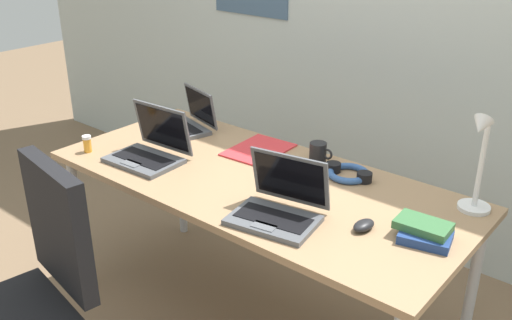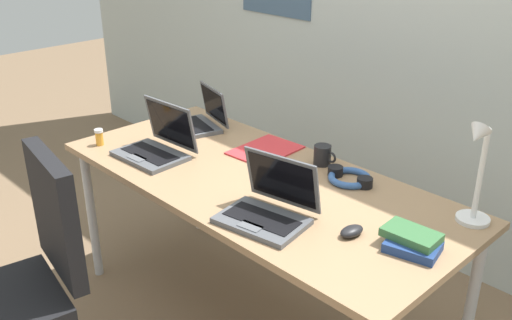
{
  "view_description": "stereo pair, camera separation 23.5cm",
  "coord_description": "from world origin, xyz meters",
  "px_view_note": "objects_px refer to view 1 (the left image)",
  "views": [
    {
      "loc": [
        1.37,
        -1.65,
        1.78
      ],
      "look_at": [
        0.0,
        0.0,
        0.82
      ],
      "focal_mm": 40.06,
      "sensor_mm": 36.0,
      "label": 1
    },
    {
      "loc": [
        1.54,
        -1.49,
        1.78
      ],
      "look_at": [
        0.0,
        0.0,
        0.82
      ],
      "focal_mm": 40.06,
      "sensor_mm": 36.0,
      "label": 2
    }
  ],
  "objects_px": {
    "laptop_far_corner": "(278,207)",
    "pill_bottle": "(87,144)",
    "coffee_mug": "(318,152)",
    "laptop_back_left": "(149,150)",
    "computer_mouse": "(364,225)",
    "book_stack": "(424,232)",
    "headphones": "(348,173)",
    "office_chair": "(27,320)",
    "cell_phone": "(286,182)",
    "laptop_near_lamp": "(188,122)",
    "paper_folder_by_keyboard": "(259,150)",
    "desk_lamp": "(478,164)"
  },
  "relations": [
    {
      "from": "laptop_far_corner",
      "to": "coffee_mug",
      "type": "distance_m",
      "value": 0.54
    },
    {
      "from": "desk_lamp",
      "to": "cell_phone",
      "type": "bearing_deg",
      "value": -160.2
    },
    {
      "from": "laptop_far_corner",
      "to": "pill_bottle",
      "type": "bearing_deg",
      "value": -175.88
    },
    {
      "from": "paper_folder_by_keyboard",
      "to": "coffee_mug",
      "type": "xyz_separation_m",
      "value": [
        0.28,
        0.07,
        0.04
      ]
    },
    {
      "from": "cell_phone",
      "to": "office_chair",
      "type": "distance_m",
      "value": 1.11
    },
    {
      "from": "laptop_back_left",
      "to": "book_stack",
      "type": "relative_size",
      "value": 1.57
    },
    {
      "from": "laptop_near_lamp",
      "to": "office_chair",
      "type": "relative_size",
      "value": 0.33
    },
    {
      "from": "laptop_near_lamp",
      "to": "computer_mouse",
      "type": "bearing_deg",
      "value": -13.97
    },
    {
      "from": "headphones",
      "to": "office_chair",
      "type": "xyz_separation_m",
      "value": [
        -0.63,
        -1.16,
        -0.36
      ]
    },
    {
      "from": "pill_bottle",
      "to": "laptop_far_corner",
      "type": "bearing_deg",
      "value": 4.12
    },
    {
      "from": "computer_mouse",
      "to": "coffee_mug",
      "type": "xyz_separation_m",
      "value": [
        -0.45,
        0.38,
        0.03
      ]
    },
    {
      "from": "book_stack",
      "to": "desk_lamp",
      "type": "bearing_deg",
      "value": 79.34
    },
    {
      "from": "laptop_back_left",
      "to": "headphones",
      "type": "distance_m",
      "value": 0.88
    },
    {
      "from": "pill_bottle",
      "to": "coffee_mug",
      "type": "bearing_deg",
      "value": 33.69
    },
    {
      "from": "cell_phone",
      "to": "laptop_near_lamp",
      "type": "bearing_deg",
      "value": -158.24
    },
    {
      "from": "coffee_mug",
      "to": "laptop_back_left",
      "type": "bearing_deg",
      "value": -141.94
    },
    {
      "from": "cell_phone",
      "to": "book_stack",
      "type": "distance_m",
      "value": 0.62
    },
    {
      "from": "laptop_back_left",
      "to": "desk_lamp",
      "type": "bearing_deg",
      "value": 18.81
    },
    {
      "from": "computer_mouse",
      "to": "book_stack",
      "type": "height_order",
      "value": "book_stack"
    },
    {
      "from": "laptop_back_left",
      "to": "pill_bottle",
      "type": "distance_m",
      "value": 0.31
    },
    {
      "from": "coffee_mug",
      "to": "computer_mouse",
      "type": "bearing_deg",
      "value": -40.48
    },
    {
      "from": "laptop_far_corner",
      "to": "pill_bottle",
      "type": "height_order",
      "value": "laptop_far_corner"
    },
    {
      "from": "coffee_mug",
      "to": "desk_lamp",
      "type": "bearing_deg",
      "value": -2.04
    },
    {
      "from": "desk_lamp",
      "to": "laptop_back_left",
      "type": "relative_size",
      "value": 1.21
    },
    {
      "from": "laptop_far_corner",
      "to": "book_stack",
      "type": "relative_size",
      "value": 1.65
    },
    {
      "from": "laptop_near_lamp",
      "to": "book_stack",
      "type": "bearing_deg",
      "value": -9.09
    },
    {
      "from": "pill_bottle",
      "to": "paper_folder_by_keyboard",
      "type": "distance_m",
      "value": 0.79
    },
    {
      "from": "laptop_near_lamp",
      "to": "office_chair",
      "type": "distance_m",
      "value": 1.22
    },
    {
      "from": "cell_phone",
      "to": "pill_bottle",
      "type": "relative_size",
      "value": 1.72
    },
    {
      "from": "paper_folder_by_keyboard",
      "to": "laptop_far_corner",
      "type": "bearing_deg",
      "value": -44.07
    },
    {
      "from": "cell_phone",
      "to": "book_stack",
      "type": "xyz_separation_m",
      "value": [
        0.61,
        -0.04,
        0.03
      ]
    },
    {
      "from": "cell_phone",
      "to": "laptop_back_left",
      "type": "bearing_deg",
      "value": -127.44
    },
    {
      "from": "computer_mouse",
      "to": "headphones",
      "type": "xyz_separation_m",
      "value": [
        -0.26,
        0.34,
        -0.0
      ]
    },
    {
      "from": "laptop_near_lamp",
      "to": "paper_folder_by_keyboard",
      "type": "bearing_deg",
      "value": 2.25
    },
    {
      "from": "coffee_mug",
      "to": "office_chair",
      "type": "xyz_separation_m",
      "value": [
        -0.44,
        -1.21,
        -0.39
      ]
    },
    {
      "from": "laptop_far_corner",
      "to": "cell_phone",
      "type": "relative_size",
      "value": 2.55
    },
    {
      "from": "cell_phone",
      "to": "coffee_mug",
      "type": "distance_m",
      "value": 0.27
    },
    {
      "from": "laptop_near_lamp",
      "to": "laptop_far_corner",
      "type": "bearing_deg",
      "value": -25.07
    },
    {
      "from": "computer_mouse",
      "to": "headphones",
      "type": "relative_size",
      "value": 0.45
    },
    {
      "from": "coffee_mug",
      "to": "office_chair",
      "type": "distance_m",
      "value": 1.34
    },
    {
      "from": "office_chair",
      "to": "coffee_mug",
      "type": "bearing_deg",
      "value": 69.93
    },
    {
      "from": "laptop_back_left",
      "to": "pill_bottle",
      "type": "xyz_separation_m",
      "value": [
        -0.29,
        -0.12,
        -0.01
      ]
    },
    {
      "from": "headphones",
      "to": "pill_bottle",
      "type": "distance_m",
      "value": 1.19
    },
    {
      "from": "laptop_back_left",
      "to": "coffee_mug",
      "type": "relative_size",
      "value": 2.92
    },
    {
      "from": "laptop_near_lamp",
      "to": "computer_mouse",
      "type": "height_order",
      "value": "laptop_near_lamp"
    },
    {
      "from": "laptop_back_left",
      "to": "computer_mouse",
      "type": "relative_size",
      "value": 3.44
    },
    {
      "from": "computer_mouse",
      "to": "headphones",
      "type": "height_order",
      "value": "headphones"
    },
    {
      "from": "laptop_back_left",
      "to": "computer_mouse",
      "type": "xyz_separation_m",
      "value": [
        1.04,
        0.08,
        -0.03
      ]
    },
    {
      "from": "office_chair",
      "to": "book_stack",
      "type": "bearing_deg",
      "value": 39.79
    },
    {
      "from": "computer_mouse",
      "to": "office_chair",
      "type": "xyz_separation_m",
      "value": [
        -0.89,
        -0.83,
        -0.36
      ]
    }
  ]
}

